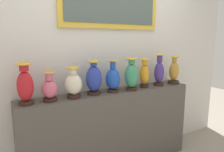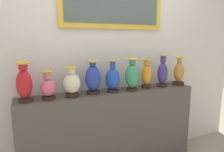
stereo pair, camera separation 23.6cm
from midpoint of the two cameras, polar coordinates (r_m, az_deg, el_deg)
name	(u,v)px [view 2 (the right image)]	position (r m, az deg, el deg)	size (l,w,h in m)	color
display_shelf	(112,130)	(2.57, 2.72, -15.10)	(2.14, 0.33, 0.98)	#4C4742
back_wall	(105,49)	(2.53, 0.73, 7.69)	(4.24, 0.14, 2.93)	silver
vase_crimson	(24,83)	(2.10, -20.62, -1.98)	(0.15, 0.15, 0.40)	#382319
vase_rose	(48,87)	(2.12, -14.59, -3.12)	(0.15, 0.15, 0.30)	#382319
vase_ivory	(72,83)	(2.17, -8.22, -2.03)	(0.18, 0.18, 0.33)	#382319
vase_cobalt	(93,79)	(2.26, -2.42, -0.74)	(0.17, 0.17, 0.38)	#382319
vase_sapphire	(113,79)	(2.35, 3.04, -0.80)	(0.17, 0.17, 0.38)	#382319
vase_jade	(132,76)	(2.43, 8.47, 0.06)	(0.17, 0.17, 0.39)	#382319
vase_amber	(147,75)	(2.59, 12.30, 0.39)	(0.12, 0.12, 0.37)	#382319
vase_indigo	(163,73)	(2.72, 16.49, 0.87)	(0.13, 0.13, 0.42)	#382319
vase_ochre	(179,73)	(2.89, 20.59, 0.83)	(0.15, 0.15, 0.39)	#382319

